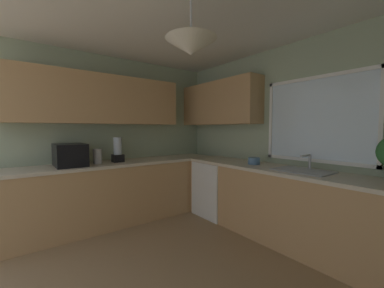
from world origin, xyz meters
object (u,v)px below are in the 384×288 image
Objects in this scene: dishwasher at (218,188)px; sink_assembly at (303,170)px; blender_appliance at (118,151)px; bowl at (254,161)px; kettle at (98,156)px; microwave at (70,155)px.

sink_assembly is at bearing 1.53° from dishwasher.
dishwasher is at bearing 64.45° from blender_appliance.
blender_appliance reaches higher than dishwasher.
kettle is at bearing -127.88° from bowl.
blender_appliance reaches higher than kettle.
bowl is (0.68, 0.03, 0.51)m from dishwasher.
microwave is (-0.66, -2.01, 0.61)m from dishwasher.
dishwasher is 1.45m from sink_assembly.
sink_assembly is at bearing 34.93° from blender_appliance.
kettle reaches higher than dishwasher.
dishwasher is 2.20m from microwave.
blender_appliance is (-0.00, 0.63, 0.02)m from microwave.
sink_assembly is 1.66× the size of blender_appliance.
dishwasher is 1.65m from blender_appliance.
bowl is at bearing 2.51° from dishwasher.
dishwasher is at bearing 69.06° from kettle.
microwave is at bearing -123.38° from bowl.
kettle is at bearing -86.08° from blender_appliance.
bowl is (1.32, 1.70, -0.06)m from kettle.
sink_assembly is at bearing 40.39° from kettle.
sink_assembly is 2.48m from blender_appliance.
microwave is 0.34m from kettle.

